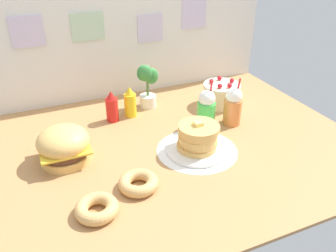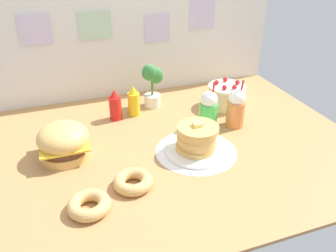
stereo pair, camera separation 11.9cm
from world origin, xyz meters
TOP-DOWN VIEW (x-y plane):
  - ground_plane at (0.00, 0.00)m, footprint 2.39×1.72m
  - back_wall at (-0.00, 0.85)m, footprint 2.39×0.04m
  - doily_mat at (0.16, -0.12)m, footprint 0.48×0.48m
  - burger at (-0.58, 0.09)m, footprint 0.29×0.29m
  - pancake_stack at (0.16, -0.12)m, footprint 0.37×0.37m
  - layer_cake at (0.61, 0.37)m, footprint 0.27×0.27m
  - ketchup_bottle at (-0.20, 0.44)m, footprint 0.08×0.08m
  - mustard_bottle at (-0.07, 0.46)m, footprint 0.08×0.08m
  - cream_soda_cup at (0.34, 0.12)m, footprint 0.12×0.12m
  - orange_float_cup at (0.53, 0.08)m, footprint 0.12×0.12m
  - donut_pink_glaze at (-0.51, -0.41)m, footprint 0.20×0.20m
  - donut_chocolate at (-0.28, -0.31)m, footprint 0.20×0.20m
  - potted_plant at (0.10, 0.56)m, footprint 0.16×0.13m

SIDE VIEW (x-z plane):
  - ground_plane at x=0.00m, z-range -0.02..0.00m
  - doily_mat at x=0.16m, z-range 0.00..0.00m
  - donut_pink_glaze at x=-0.51m, z-range 0.00..0.06m
  - donut_chocolate at x=-0.28m, z-range 0.00..0.06m
  - pancake_stack at x=0.16m, z-range -0.02..0.18m
  - layer_cake at x=0.61m, z-range -0.02..0.19m
  - burger at x=-0.58m, z-range -0.01..0.21m
  - ketchup_bottle at x=-0.20m, z-range -0.01..0.21m
  - mustard_bottle at x=-0.07m, z-range -0.01..0.21m
  - cream_soda_cup at x=0.34m, z-range -0.04..0.29m
  - orange_float_cup at x=0.53m, z-range -0.04..0.29m
  - potted_plant at x=0.10m, z-range 0.01..0.35m
  - back_wall at x=0.00m, z-range 0.00..0.89m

